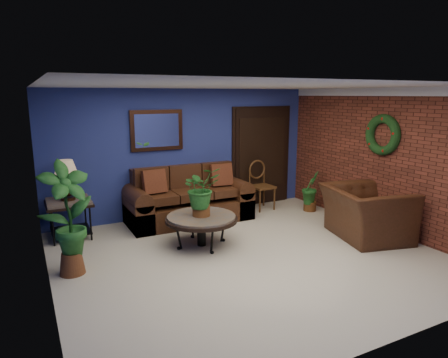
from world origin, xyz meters
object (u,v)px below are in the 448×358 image
sofa (188,202)px  side_chair (260,182)px  end_table (69,209)px  table_lamp (66,175)px  armchair (366,213)px  coffee_table (201,219)px

sofa → side_chair: sofa is taller
sofa → end_table: sofa is taller
end_table → table_lamp: 0.57m
side_chair → armchair: size_ratio=0.78×
coffee_table → end_table: 2.27m
table_lamp → armchair: size_ratio=0.49×
sofa → coffee_table: size_ratio=2.02×
sofa → side_chair: bearing=1.3°
sofa → table_lamp: size_ratio=3.61×
table_lamp → side_chair: table_lamp is taller
sofa → coffee_table: bearing=-102.8°
end_table → coffee_table: bearing=-35.9°
table_lamp → end_table: bearing=-45.0°
sofa → armchair: sofa is taller
armchair → table_lamp: bearing=77.1°
sofa → armchair: size_ratio=1.76×
side_chair → armchair: side_chair is taller
side_chair → sofa: bearing=177.8°
armchair → sofa: bearing=59.1°
coffee_table → sofa: bearing=77.2°
table_lamp → side_chair: bearing=1.1°
sofa → armchair: (2.30, -2.29, 0.09)m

